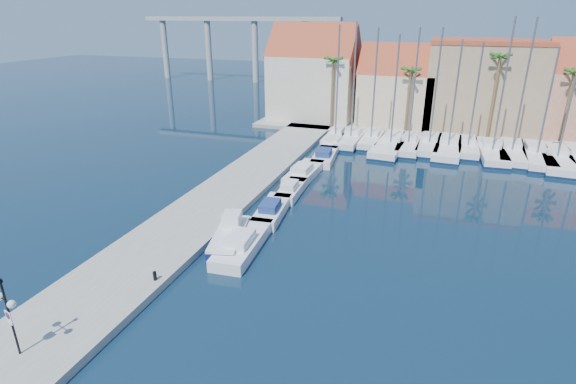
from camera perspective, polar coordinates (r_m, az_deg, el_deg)
name	(u,v)px	position (r m, az deg, el deg)	size (l,w,h in m)	color
ground	(252,321)	(24.65, -4.63, -16.02)	(260.00, 260.00, 0.00)	black
quay_west	(217,201)	(38.59, -9.05, -1.15)	(6.00, 77.00, 0.50)	gray
shore_north	(453,128)	(67.44, 20.19, 7.69)	(54.00, 16.00, 0.50)	gray
lamp_post	(7,306)	(23.76, -32.12, -12.13)	(1.34, 0.62, 4.02)	black
bollard	(155,276)	(27.84, -16.55, -10.17)	(0.22, 0.22, 0.54)	black
fishing_boat	(230,236)	(31.67, -7.42, -5.55)	(3.14, 5.91, 1.97)	navy
motorboat_west_0	(243,243)	(30.98, -5.77, -6.43)	(2.69, 7.12, 1.40)	white
motorboat_west_1	(272,210)	(35.79, -2.08, -2.29)	(2.49, 6.14, 1.40)	white
motorboat_west_2	(291,190)	(39.85, 0.39, 0.29)	(1.90, 5.34, 1.40)	white
motorboat_west_3	(304,172)	(44.37, 2.04, 2.55)	(2.46, 7.08, 1.40)	white
motorboat_west_4	(325,156)	(49.61, 4.66, 4.58)	(2.79, 6.92, 1.40)	white
motorboat_west_5	(335,143)	(54.93, 5.93, 6.23)	(2.25, 6.69, 1.40)	white
sailboat_0	(336,136)	(57.59, 6.14, 7.09)	(2.18, 8.16, 13.92)	white
sailboat_1	(352,138)	(57.00, 8.10, 6.82)	(2.67, 9.47, 14.27)	white
sailboat_2	(371,139)	(56.91, 10.56, 6.66)	(2.21, 8.25, 13.61)	white
sailboat_3	(392,144)	(55.27, 13.01, 5.94)	(4.03, 11.98, 13.02)	white
sailboat_4	(409,144)	(55.70, 15.07, 5.92)	(2.50, 9.42, 13.72)	white
sailboat_5	(430,144)	(56.37, 17.54, 5.84)	(3.00, 9.56, 13.73)	white
sailboat_6	(448,147)	(55.83, 19.70, 5.38)	(3.59, 11.22, 12.56)	white
sailboat_7	(468,147)	(56.62, 21.85, 5.35)	(2.25, 8.41, 12.33)	white
sailboat_8	(491,151)	(55.85, 24.41, 4.75)	(3.30, 10.41, 14.86)	white
sailboat_9	(511,152)	(56.66, 26.51, 4.62)	(3.45, 10.58, 14.78)	white
sailboat_10	(536,155)	(56.72, 28.92, 4.16)	(2.86, 10.83, 12.02)	white
sailboat_11	(556,158)	(56.43, 30.89, 3.72)	(3.75, 11.67, 14.17)	white
building_0	(314,76)	(67.78, 3.33, 14.44)	(12.30, 9.00, 13.50)	beige
building_1	(397,89)	(65.78, 13.67, 12.58)	(10.30, 8.00, 11.00)	beige
building_2	(483,85)	(66.53, 23.49, 12.37)	(14.20, 10.20, 11.50)	#9C8460
palm_0	(333,63)	(61.70, 5.79, 16.04)	(2.60, 2.60, 10.15)	brown
palm_1	(411,73)	(60.31, 15.33, 14.38)	(2.60, 2.60, 9.15)	brown
palm_2	(500,60)	(60.27, 25.33, 14.93)	(2.60, 2.60, 11.15)	brown
palm_3	(575,75)	(61.70, 32.62, 12.41)	(2.60, 2.60, 9.65)	brown
viaduct	(234,36)	(110.46, -6.81, 19.07)	(48.00, 2.20, 14.45)	#9E9E99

